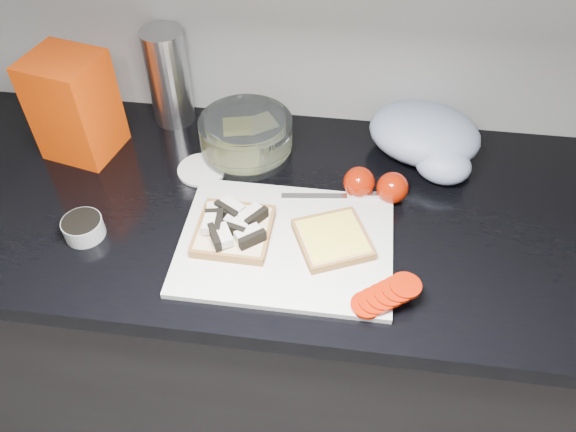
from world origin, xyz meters
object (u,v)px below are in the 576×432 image
object	(u,v)px
glass_bowl	(246,137)
steel_canister	(169,78)
bread_bag	(74,106)
cutting_board	(286,243)

from	to	relation	value
glass_bowl	steel_canister	bearing A→B (deg)	152.75
glass_bowl	steel_canister	xyz separation A→B (m)	(-0.19, 0.10, 0.07)
glass_bowl	bread_bag	distance (m)	0.37
bread_bag	steel_canister	size ratio (longest dim) A/B	1.01
bread_bag	cutting_board	bearing A→B (deg)	-12.93
bread_bag	glass_bowl	bearing A→B (deg)	17.93
cutting_board	glass_bowl	size ratio (longest dim) A/B	1.97
cutting_board	steel_canister	xyz separation A→B (m)	(-0.32, 0.36, 0.11)
glass_bowl	bread_bag	world-z (taller)	bread_bag
glass_bowl	steel_canister	distance (m)	0.23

